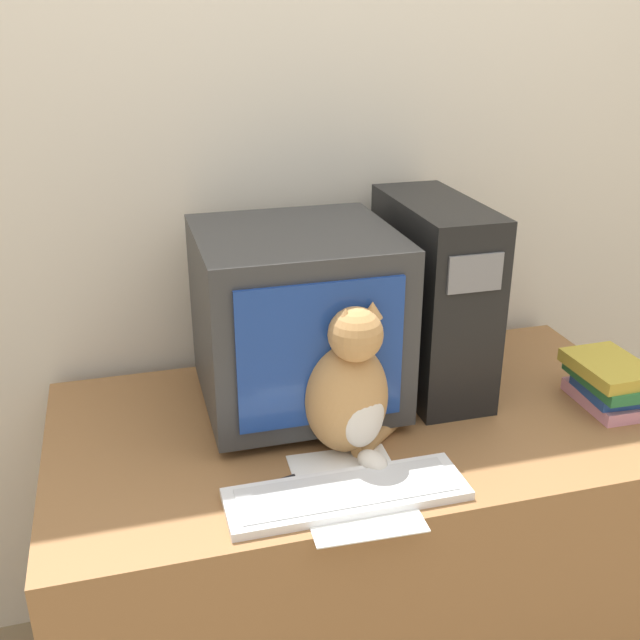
% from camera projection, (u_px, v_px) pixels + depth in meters
% --- Properties ---
extents(wall_back, '(7.00, 0.05, 2.50)m').
position_uv_depth(wall_back, '(313.00, 174.00, 1.91)').
color(wall_back, beige).
rests_on(wall_back, ground_plane).
extents(desk, '(1.40, 0.74, 0.78)m').
position_uv_depth(desk, '(359.00, 554.00, 1.86)').
color(desk, olive).
rests_on(desk, ground_plane).
extents(crt_monitor, '(0.43, 0.42, 0.42)m').
position_uv_depth(crt_monitor, '(297.00, 319.00, 1.69)').
color(crt_monitor, '#333333').
rests_on(crt_monitor, desk).
extents(computer_tower, '(0.18, 0.42, 0.46)m').
position_uv_depth(computer_tower, '(432.00, 295.00, 1.80)').
color(computer_tower, black).
rests_on(computer_tower, desk).
extents(keyboard, '(0.47, 0.14, 0.02)m').
position_uv_depth(keyboard, '(347.00, 494.00, 1.43)').
color(keyboard, silver).
rests_on(keyboard, desk).
extents(cat, '(0.27, 0.24, 0.34)m').
position_uv_depth(cat, '(350.00, 390.00, 1.54)').
color(cat, '#B7844C').
rests_on(cat, desk).
extents(book_stack, '(0.15, 0.21, 0.11)m').
position_uv_depth(book_stack, '(608.00, 382.00, 1.74)').
color(book_stack, pink).
rests_on(book_stack, desk).
extents(pen, '(0.14, 0.04, 0.01)m').
position_uv_depth(pen, '(262.00, 487.00, 1.46)').
color(pen, black).
rests_on(pen, desk).
extents(paper_sheet, '(0.22, 0.30, 0.00)m').
position_uv_depth(paper_sheet, '(353.00, 491.00, 1.45)').
color(paper_sheet, white).
rests_on(paper_sheet, desk).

